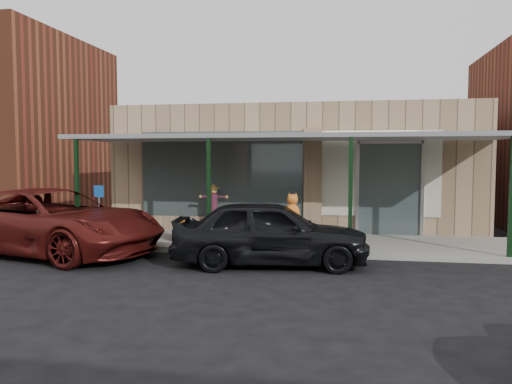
% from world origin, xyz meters
% --- Properties ---
extents(ground, '(120.00, 120.00, 0.00)m').
position_xyz_m(ground, '(0.00, 0.00, 0.00)').
color(ground, black).
rests_on(ground, ground).
extents(sidewalk, '(40.00, 3.20, 0.15)m').
position_xyz_m(sidewalk, '(0.00, 3.60, 0.07)').
color(sidewalk, gray).
rests_on(sidewalk, ground).
extents(storefront, '(12.00, 6.25, 4.20)m').
position_xyz_m(storefront, '(-0.00, 8.16, 2.09)').
color(storefront, '#A28263').
rests_on(storefront, ground).
extents(awning, '(12.00, 3.00, 3.04)m').
position_xyz_m(awning, '(0.00, 3.56, 3.01)').
color(awning, slate).
rests_on(awning, ground).
extents(block_buildings_near, '(61.00, 8.00, 8.00)m').
position_xyz_m(block_buildings_near, '(2.01, 9.20, 3.77)').
color(block_buildings_near, brown).
rests_on(block_buildings_near, ground).
extents(barrel_scarecrow, '(0.91, 0.72, 1.52)m').
position_xyz_m(barrel_scarecrow, '(-2.30, 4.49, 0.66)').
color(barrel_scarecrow, brown).
rests_on(barrel_scarecrow, sidewalk).
extents(barrel_pumpkin, '(0.67, 0.67, 0.70)m').
position_xyz_m(barrel_pumpkin, '(-2.78, 2.94, 0.40)').
color(barrel_pumpkin, brown).
rests_on(barrel_pumpkin, sidewalk).
extents(handicap_sign, '(0.32, 0.09, 1.57)m').
position_xyz_m(handicap_sign, '(-5.00, 2.40, 1.16)').
color(handicap_sign, gray).
rests_on(handicap_sign, sidewalk).
extents(parked_sedan, '(4.68, 2.35, 1.63)m').
position_xyz_m(parked_sedan, '(-0.01, 0.95, 0.77)').
color(parked_sedan, black).
rests_on(parked_sedan, ground).
extents(car_maroon, '(6.56, 4.17, 1.69)m').
position_xyz_m(car_maroon, '(-5.80, 1.34, 0.84)').
color(car_maroon, '#551311').
rests_on(car_maroon, ground).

